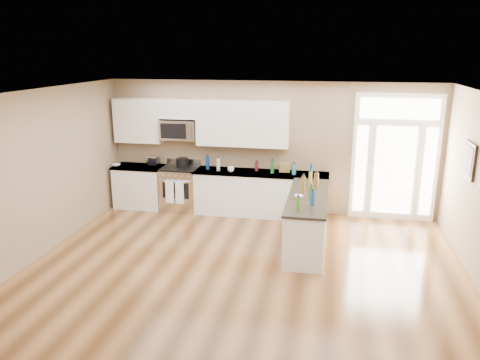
# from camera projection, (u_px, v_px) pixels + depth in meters

# --- Properties ---
(ground) EXTENTS (8.00, 8.00, 0.00)m
(ground) POSITION_uv_depth(u_px,v_px,m) (230.00, 303.00, 6.54)
(ground) COLOR #513116
(room_shell) EXTENTS (8.00, 8.00, 8.00)m
(room_shell) POSITION_uv_depth(u_px,v_px,m) (229.00, 185.00, 6.08)
(room_shell) COLOR #90795B
(room_shell) RESTS_ON ground
(back_cabinet_left) EXTENTS (1.10, 0.66, 0.94)m
(back_cabinet_left) POSITION_uv_depth(u_px,v_px,m) (140.00, 188.00, 10.45)
(back_cabinet_left) COLOR white
(back_cabinet_left) RESTS_ON ground
(back_cabinet_right) EXTENTS (2.85, 0.66, 0.94)m
(back_cabinet_right) POSITION_uv_depth(u_px,v_px,m) (260.00, 195.00, 9.93)
(back_cabinet_right) COLOR white
(back_cabinet_right) RESTS_ON ground
(peninsula_cabinet) EXTENTS (0.69, 2.32, 0.94)m
(peninsula_cabinet) POSITION_uv_depth(u_px,v_px,m) (307.00, 222.00, 8.36)
(peninsula_cabinet) COLOR white
(peninsula_cabinet) RESTS_ON ground
(upper_cabinet_left) EXTENTS (1.04, 0.33, 0.95)m
(upper_cabinet_left) POSITION_uv_depth(u_px,v_px,m) (138.00, 121.00, 10.19)
(upper_cabinet_left) COLOR white
(upper_cabinet_left) RESTS_ON room_shell
(upper_cabinet_right) EXTENTS (1.94, 0.33, 0.95)m
(upper_cabinet_right) POSITION_uv_depth(u_px,v_px,m) (242.00, 124.00, 9.75)
(upper_cabinet_right) COLOR white
(upper_cabinet_right) RESTS_ON room_shell
(upper_cabinet_short) EXTENTS (0.82, 0.33, 0.40)m
(upper_cabinet_short) POSITION_uv_depth(u_px,v_px,m) (179.00, 109.00, 9.94)
(upper_cabinet_short) COLOR white
(upper_cabinet_short) RESTS_ON room_shell
(microwave) EXTENTS (0.78, 0.41, 0.42)m
(microwave) POSITION_uv_depth(u_px,v_px,m) (179.00, 130.00, 10.02)
(microwave) COLOR silver
(microwave) RESTS_ON room_shell
(entry_door) EXTENTS (1.70, 0.10, 2.60)m
(entry_door) POSITION_uv_depth(u_px,v_px,m) (395.00, 158.00, 9.44)
(entry_door) COLOR white
(entry_door) RESTS_ON ground
(wall_art_near) EXTENTS (0.05, 0.58, 0.58)m
(wall_art_near) POSITION_uv_depth(u_px,v_px,m) (469.00, 160.00, 7.50)
(wall_art_near) COLOR black
(wall_art_near) RESTS_ON room_shell
(kitchen_range) EXTENTS (0.78, 0.69, 1.08)m
(kitchen_range) POSITION_uv_depth(u_px,v_px,m) (180.00, 188.00, 10.26)
(kitchen_range) COLOR silver
(kitchen_range) RESTS_ON ground
(stockpot) EXTENTS (0.32, 0.32, 0.20)m
(stockpot) POSITION_uv_depth(u_px,v_px,m) (182.00, 162.00, 10.18)
(stockpot) COLOR black
(stockpot) RESTS_ON kitchen_range
(toaster_oven) EXTENTS (0.28, 0.24, 0.21)m
(toaster_oven) POSITION_uv_depth(u_px,v_px,m) (154.00, 161.00, 10.36)
(toaster_oven) COLOR silver
(toaster_oven) RESTS_ON back_cabinet_left
(cardboard_box) EXTENTS (0.25, 0.19, 0.18)m
(cardboard_box) POSITION_uv_depth(u_px,v_px,m) (284.00, 167.00, 9.81)
(cardboard_box) COLOR olive
(cardboard_box) RESTS_ON back_cabinet_right
(bowl_left) EXTENTS (0.21, 0.21, 0.04)m
(bowl_left) POSITION_uv_depth(u_px,v_px,m) (116.00, 165.00, 10.29)
(bowl_left) COLOR white
(bowl_left) RESTS_ON back_cabinet_left
(bowl_peninsula) EXTENTS (0.18, 0.18, 0.05)m
(bowl_peninsula) POSITION_uv_depth(u_px,v_px,m) (299.00, 196.00, 8.08)
(bowl_peninsula) COLOR white
(bowl_peninsula) RESTS_ON peninsula_cabinet
(cup_counter) EXTENTS (0.16, 0.16, 0.11)m
(cup_counter) POSITION_uv_depth(u_px,v_px,m) (231.00, 169.00, 9.80)
(cup_counter) COLOR white
(cup_counter) RESTS_ON back_cabinet_right
(counter_bottles) EXTENTS (2.42, 2.46, 0.32)m
(counter_bottles) POSITION_uv_depth(u_px,v_px,m) (279.00, 176.00, 8.99)
(counter_bottles) COLOR #19591E
(counter_bottles) RESTS_ON back_cabinet_right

